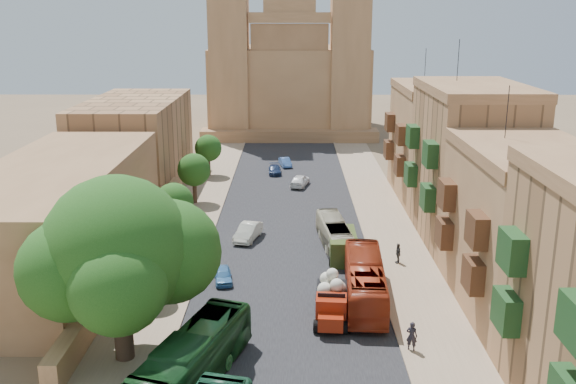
{
  "coord_description": "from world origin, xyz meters",
  "views": [
    {
      "loc": [
        0.28,
        -29.75,
        19.62
      ],
      "look_at": [
        0.0,
        26.0,
        4.0
      ],
      "focal_mm": 40.0,
      "sensor_mm": 36.0,
      "label": 1
    }
  ],
  "objects_px": {
    "street_tree_a": "(144,258)",
    "pedestrian_a": "(412,336)",
    "bus_cream_east": "(334,233)",
    "car_cream": "(345,240)",
    "car_white_a": "(248,232)",
    "car_blue_a": "(223,275)",
    "pedestrian_c": "(398,253)",
    "street_tree_b": "(174,203)",
    "car_blue_b": "(285,162)",
    "olive_pickup": "(342,246)",
    "bus_green_north": "(191,361)",
    "street_tree_d": "(208,148)",
    "church": "(290,75)",
    "car_dkblue": "(275,170)",
    "car_white_b": "(300,180)",
    "street_tree_c": "(194,170)",
    "bus_red_east": "(365,281)",
    "ficus_tree": "(119,254)"
  },
  "relations": [
    {
      "from": "car_white_a",
      "to": "car_cream",
      "type": "bearing_deg",
      "value": 2.0
    },
    {
      "from": "car_dkblue",
      "to": "bus_cream_east",
      "type": "bearing_deg",
      "value": -80.32
    },
    {
      "from": "car_dkblue",
      "to": "car_blue_b",
      "type": "bearing_deg",
      "value": 69.76
    },
    {
      "from": "olive_pickup",
      "to": "car_blue_b",
      "type": "xyz_separation_m",
      "value": [
        -5.02,
        32.88,
        -0.47
      ]
    },
    {
      "from": "car_cream",
      "to": "car_dkblue",
      "type": "distance_m",
      "value": 27.04
    },
    {
      "from": "pedestrian_a",
      "to": "pedestrian_c",
      "type": "height_order",
      "value": "pedestrian_a"
    },
    {
      "from": "street_tree_a",
      "to": "pedestrian_a",
      "type": "distance_m",
      "value": 19.02
    },
    {
      "from": "car_dkblue",
      "to": "car_blue_b",
      "type": "xyz_separation_m",
      "value": [
        1.28,
        4.11,
        0.02
      ]
    },
    {
      "from": "bus_cream_east",
      "to": "car_blue_b",
      "type": "xyz_separation_m",
      "value": [
        -4.53,
        30.09,
        -0.63
      ]
    },
    {
      "from": "pedestrian_c",
      "to": "street_tree_a",
      "type": "bearing_deg",
      "value": -77.93
    },
    {
      "from": "street_tree_b",
      "to": "car_cream",
      "type": "xyz_separation_m",
      "value": [
        14.95,
        -1.43,
        -2.94
      ]
    },
    {
      "from": "car_dkblue",
      "to": "car_blue_b",
      "type": "distance_m",
      "value": 4.31
    },
    {
      "from": "bus_green_north",
      "to": "car_blue_b",
      "type": "relative_size",
      "value": 3.21
    },
    {
      "from": "church",
      "to": "street_tree_d",
      "type": "relative_size",
      "value": 7.07
    },
    {
      "from": "pedestrian_c",
      "to": "car_white_a",
      "type": "bearing_deg",
      "value": -121.92
    },
    {
      "from": "street_tree_a",
      "to": "car_blue_a",
      "type": "height_order",
      "value": "street_tree_a"
    },
    {
      "from": "church",
      "to": "bus_green_north",
      "type": "distance_m",
      "value": 78.19
    },
    {
      "from": "car_blue_a",
      "to": "pedestrian_c",
      "type": "height_order",
      "value": "pedestrian_c"
    },
    {
      "from": "street_tree_d",
      "to": "car_blue_b",
      "type": "bearing_deg",
      "value": 27.18
    },
    {
      "from": "car_white_a",
      "to": "ficus_tree",
      "type": "bearing_deg",
      "value": -91.37
    },
    {
      "from": "bus_cream_east",
      "to": "car_cream",
      "type": "height_order",
      "value": "bus_cream_east"
    },
    {
      "from": "bus_green_north",
      "to": "pedestrian_c",
      "type": "xyz_separation_m",
      "value": [
        14.03,
        17.91,
        -0.69
      ]
    },
    {
      "from": "car_white_b",
      "to": "car_blue_b",
      "type": "relative_size",
      "value": 1.21
    },
    {
      "from": "car_blue_b",
      "to": "pedestrian_a",
      "type": "relative_size",
      "value": 1.84
    },
    {
      "from": "street_tree_d",
      "to": "car_blue_a",
      "type": "bearing_deg",
      "value": -81.11
    },
    {
      "from": "street_tree_a",
      "to": "car_blue_b",
      "type": "bearing_deg",
      "value": 76.92
    },
    {
      "from": "bus_green_north",
      "to": "bus_cream_east",
      "type": "bearing_deg",
      "value": 85.82
    },
    {
      "from": "street_tree_d",
      "to": "bus_green_north",
      "type": "xyz_separation_m",
      "value": [
        4.92,
        -47.0,
        -1.91
      ]
    },
    {
      "from": "bus_cream_east",
      "to": "car_cream",
      "type": "relative_size",
      "value": 1.89
    },
    {
      "from": "car_cream",
      "to": "car_dkblue",
      "type": "bearing_deg",
      "value": -99.89
    },
    {
      "from": "street_tree_b",
      "to": "car_white_a",
      "type": "height_order",
      "value": "street_tree_b"
    },
    {
      "from": "olive_pickup",
      "to": "bus_green_north",
      "type": "xyz_separation_m",
      "value": [
        -9.61,
        -19.0,
        0.49
      ]
    },
    {
      "from": "street_tree_c",
      "to": "car_dkblue",
      "type": "bearing_deg",
      "value": 57.23
    },
    {
      "from": "ficus_tree",
      "to": "car_blue_a",
      "type": "relative_size",
      "value": 3.5
    },
    {
      "from": "bus_green_north",
      "to": "car_dkblue",
      "type": "distance_m",
      "value": 47.89
    },
    {
      "from": "olive_pickup",
      "to": "car_blue_b",
      "type": "relative_size",
      "value": 1.51
    },
    {
      "from": "bus_cream_east",
      "to": "street_tree_c",
      "type": "bearing_deg",
      "value": -49.15
    },
    {
      "from": "street_tree_a",
      "to": "car_white_a",
      "type": "distance_m",
      "value": 14.23
    },
    {
      "from": "car_cream",
      "to": "car_white_b",
      "type": "bearing_deg",
      "value": -104.06
    },
    {
      "from": "olive_pickup",
      "to": "pedestrian_a",
      "type": "distance_m",
      "value": 15.35
    },
    {
      "from": "street_tree_c",
      "to": "car_cream",
      "type": "distance_m",
      "value": 20.31
    },
    {
      "from": "car_white_a",
      "to": "pedestrian_c",
      "type": "bearing_deg",
      "value": -9.39
    },
    {
      "from": "pedestrian_c",
      "to": "bus_cream_east",
      "type": "bearing_deg",
      "value": -136.22
    },
    {
      "from": "bus_cream_east",
      "to": "pedestrian_a",
      "type": "bearing_deg",
      "value": 95.26
    },
    {
      "from": "olive_pickup",
      "to": "bus_green_north",
      "type": "height_order",
      "value": "bus_green_north"
    },
    {
      "from": "street_tree_c",
      "to": "bus_red_east",
      "type": "bearing_deg",
      "value": -57.49
    },
    {
      "from": "bus_cream_east",
      "to": "pedestrian_a",
      "type": "distance_m",
      "value": 18.18
    },
    {
      "from": "car_white_a",
      "to": "car_white_b",
      "type": "distance_m",
      "value": 18.94
    },
    {
      "from": "street_tree_a",
      "to": "bus_green_north",
      "type": "height_order",
      "value": "street_tree_a"
    },
    {
      "from": "street_tree_a",
      "to": "pedestrian_c",
      "type": "bearing_deg",
      "value": 20.02
    }
  ]
}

